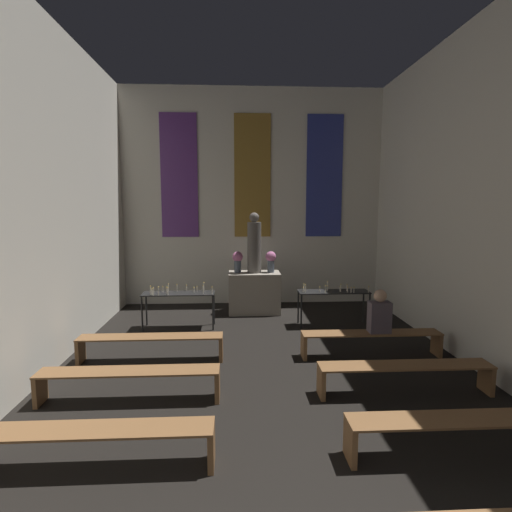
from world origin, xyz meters
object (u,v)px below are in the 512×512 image
at_px(pew_third_right, 405,372).
at_px(pew_back_left, 151,342).
at_px(statue, 254,245).
at_px(flower_vase_right, 271,260).
at_px(pew_back_right, 371,338).
at_px(altar, 254,292).
at_px(candle_rack_right, 333,295).
at_px(pew_second_right, 462,427).
at_px(pew_third_left, 129,378).
at_px(person_seated, 380,313).
at_px(flower_vase_left, 238,260).
at_px(pew_second_left, 92,438).
at_px(candle_rack_left, 179,297).

height_order(pew_third_right, pew_back_left, same).
bearing_deg(statue, pew_back_left, -122.43).
distance_m(flower_vase_right, pew_back_right, 3.46).
height_order(statue, pew_back_left, statue).
height_order(altar, candle_rack_right, altar).
xyz_separation_m(candle_rack_right, pew_second_right, (0.22, -4.61, -0.35)).
xyz_separation_m(pew_third_left, person_seated, (3.90, 1.40, 0.44)).
bearing_deg(pew_second_right, pew_third_right, 90.00).
distance_m(flower_vase_left, pew_back_right, 3.87).
bearing_deg(pew_second_left, flower_vase_right, 68.33).
bearing_deg(pew_second_right, pew_third_left, 159.70).
bearing_deg(altar, candle_rack_left, -145.39).
bearing_deg(pew_third_right, pew_back_left, 159.70).
height_order(altar, pew_back_right, altar).
height_order(statue, person_seated, statue).
bearing_deg(flower_vase_left, statue, 0.00).
bearing_deg(person_seated, statue, 124.21).
bearing_deg(pew_second_left, pew_back_right, 36.50).
bearing_deg(pew_second_right, altar, 108.13).
bearing_deg(pew_back_left, pew_back_right, 0.00).
relative_size(candle_rack_left, pew_back_left, 0.63).
relative_size(flower_vase_right, pew_third_right, 0.21).
height_order(candle_rack_left, pew_second_right, candle_rack_left).
distance_m(pew_third_left, person_seated, 4.17).
relative_size(pew_second_left, pew_back_right, 1.00).
xyz_separation_m(flower_vase_left, pew_second_left, (-1.48, -5.76, -0.97)).
xyz_separation_m(candle_rack_left, pew_third_right, (3.55, -3.21, -0.35)).
bearing_deg(pew_second_right, pew_back_right, 90.00).
bearing_deg(person_seated, flower_vase_left, 129.19).
bearing_deg(statue, pew_third_right, -66.63).
xyz_separation_m(statue, pew_third_left, (-1.89, -4.36, -1.33)).
relative_size(altar, flower_vase_left, 2.41).
xyz_separation_m(flower_vase_left, pew_third_right, (2.29, -4.36, -0.97)).
relative_size(pew_third_right, person_seated, 3.19).
height_order(altar, pew_back_left, altar).
xyz_separation_m(altar, pew_second_right, (1.89, -5.76, -0.17)).
relative_size(flower_vase_right, pew_second_right, 0.21).
bearing_deg(pew_third_right, flower_vase_left, 117.67).
bearing_deg(candle_rack_left, pew_back_right, -27.06).
height_order(pew_back_left, pew_back_right, same).
distance_m(statue, pew_third_left, 4.94).
bearing_deg(candle_rack_right, pew_back_left, -152.91).
bearing_deg(pew_back_right, statue, 122.43).
height_order(flower_vase_right, candle_rack_right, flower_vase_right).
bearing_deg(person_seated, pew_third_left, -160.33).
bearing_deg(pew_back_right, pew_second_right, -90.00).
height_order(flower_vase_left, pew_third_right, flower_vase_left).
distance_m(altar, flower_vase_right, 0.90).
distance_m(altar, pew_third_left, 4.76).
bearing_deg(person_seated, altar, 124.21).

